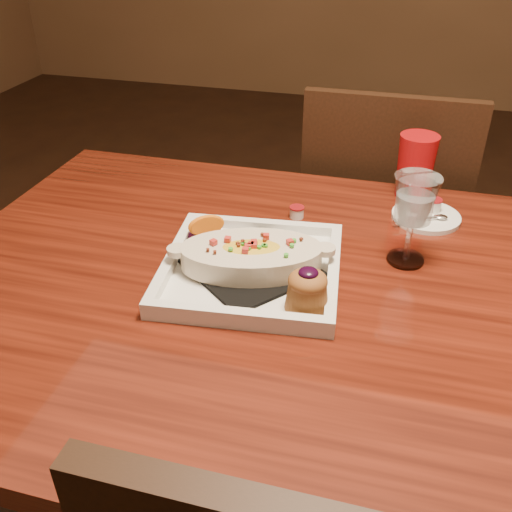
% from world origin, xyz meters
% --- Properties ---
extents(table, '(1.50, 0.90, 0.75)m').
position_xyz_m(table, '(0.00, 0.00, 0.65)').
color(table, maroon).
rests_on(table, floor).
extents(chair_far, '(0.42, 0.42, 0.93)m').
position_xyz_m(chair_far, '(-0.00, 0.63, 0.51)').
color(chair_far, black).
rests_on(chair_far, floor).
extents(plate, '(0.32, 0.32, 0.08)m').
position_xyz_m(plate, '(-0.18, 0.01, 0.78)').
color(plate, white).
rests_on(plate, table).
extents(goblet, '(0.08, 0.08, 0.16)m').
position_xyz_m(goblet, '(0.06, 0.13, 0.86)').
color(goblet, silver).
rests_on(goblet, table).
extents(saucer, '(0.13, 0.13, 0.09)m').
position_xyz_m(saucer, '(0.09, 0.30, 0.76)').
color(saucer, white).
rests_on(saucer, table).
extents(creamer_loose, '(0.03, 0.03, 0.02)m').
position_xyz_m(creamer_loose, '(-0.16, 0.24, 0.76)').
color(creamer_loose, white).
rests_on(creamer_loose, table).
extents(red_tumbler, '(0.08, 0.08, 0.13)m').
position_xyz_m(red_tumbler, '(0.06, 0.40, 0.82)').
color(red_tumbler, '#B30C11').
rests_on(red_tumbler, table).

